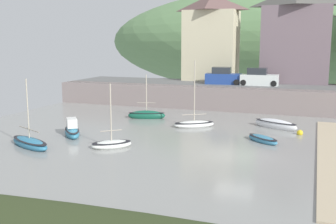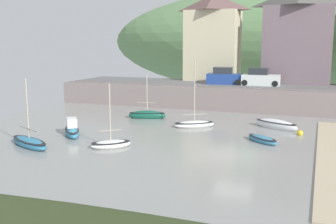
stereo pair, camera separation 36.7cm
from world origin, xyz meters
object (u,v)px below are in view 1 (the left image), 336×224
Objects in this scene: sailboat_blue_trim at (263,139)px; sailboat_far_left at (194,124)px; sailboat_white_hull at (72,131)px; sailboat_nearest_shore at (275,125)px; mooring_buoy at (300,133)px; waterfront_building_left at (211,37)px; motorboat_with_cabin at (30,143)px; parked_car_near_slipway at (223,77)px; sailboat_tall_mast at (147,115)px; parked_car_by_wall at (259,78)px; waterfront_building_centre at (296,35)px; rowboat_small_beached at (112,144)px.

sailboat_blue_trim is 7.13m from sailboat_far_left.
sailboat_white_hull reaches higher than sailboat_blue_trim.
sailboat_nearest_shore is (6.63, 1.82, 0.06)m from sailboat_far_left.
sailboat_nearest_shore is 2.81m from mooring_buoy.
waterfront_building_left is 3.11× the size of sailboat_white_hull.
parked_car_near_slipway is at bearing 95.36° from motorboat_with_cabin.
sailboat_tall_mast is 14.51m from parked_car_by_wall.
sailboat_far_left is 14.00m from parked_car_by_wall.
mooring_buoy is at bearing -69.02° from parked_car_by_wall.
parked_car_near_slipway is 16.42m from mooring_buoy.
parked_car_by_wall is at bearing 33.99° from sailboat_tall_mast.
waterfront_building_left reaches higher than sailboat_white_hull.
sailboat_blue_trim is at bearing 49.73° from motorboat_with_cabin.
waterfront_building_centre is 7.48m from parked_car_by_wall.
parked_car_near_slipway is (-0.46, 13.20, 2.96)m from sailboat_far_left.
mooring_buoy is (2.05, -1.91, -0.16)m from sailboat_nearest_shore.
sailboat_tall_mast is (3.45, 12.62, 0.05)m from motorboat_with_cabin.
waterfront_building_left is 2.33× the size of rowboat_small_beached.
parked_car_near_slipway is at bearing 153.76° from sailboat_blue_trim.
motorboat_with_cabin is 1.12× the size of sailboat_tall_mast.
sailboat_white_hull is at bearing -122.04° from waterfront_building_centre.
parked_car_by_wall is at bearing 131.18° from sailboat_nearest_shore.
sailboat_nearest_shore is at bearing -75.06° from parked_car_by_wall.
parked_car_near_slipway is (2.60, -4.50, -4.60)m from waterfront_building_left.
sailboat_white_hull reaches higher than sailboat_nearest_shore.
waterfront_building_centre is 1.90× the size of sailboat_far_left.
rowboat_small_beached reaches higher than parked_car_by_wall.
rowboat_small_beached is at bearing -96.54° from sailboat_tall_mast.
rowboat_small_beached reaches higher than sailboat_tall_mast.
parked_car_by_wall is 14.55m from mooring_buoy.
sailboat_white_hull is at bearing -174.88° from sailboat_far_left.
motorboat_with_cabin is at bearing -113.26° from sailboat_blue_trim.
rowboat_small_beached reaches higher than sailboat_nearest_shore.
sailboat_far_left is at bearing -167.14° from sailboat_blue_trim.
sailboat_blue_trim is at bearing -126.08° from mooring_buoy.
motorboat_with_cabin is 13.67m from sailboat_far_left.
rowboat_small_beached is 0.93× the size of motorboat_with_cabin.
rowboat_small_beached is 1.11× the size of parked_car_by_wall.
sailboat_tall_mast is at bearing -129.09° from parked_car_by_wall.
parked_car_by_wall is 8.63× the size of mooring_buoy.
sailboat_far_left is 8.69m from mooring_buoy.
sailboat_blue_trim is 0.70× the size of sailboat_nearest_shore.
sailboat_far_left is at bearing -105.21° from parked_car_by_wall.
sailboat_tall_mast is 12.41m from parked_car_near_slipway.
sailboat_white_hull is (-2.63, -8.63, 0.06)m from sailboat_tall_mast.
waterfront_building_left reaches higher than parked_car_by_wall.
parked_car_by_wall reaches higher than sailboat_blue_trim.
sailboat_blue_trim is 4.16m from mooring_buoy.
rowboat_small_beached reaches higher than mooring_buoy.
waterfront_building_centre is 21.37m from sailboat_tall_mast.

